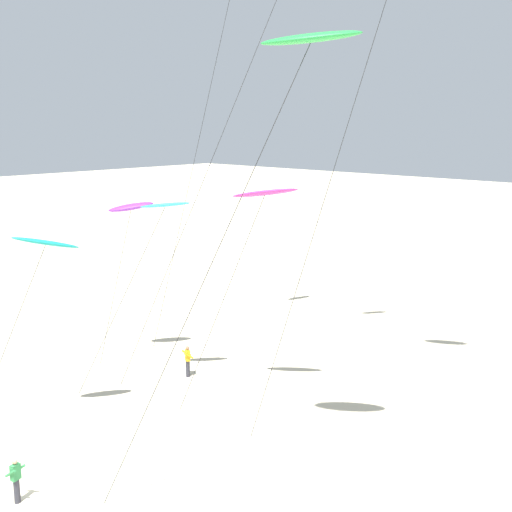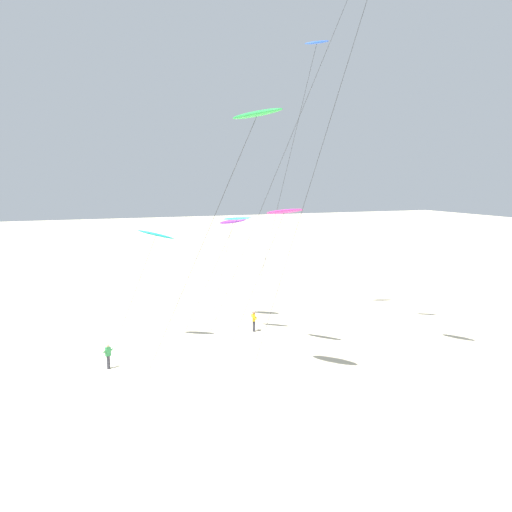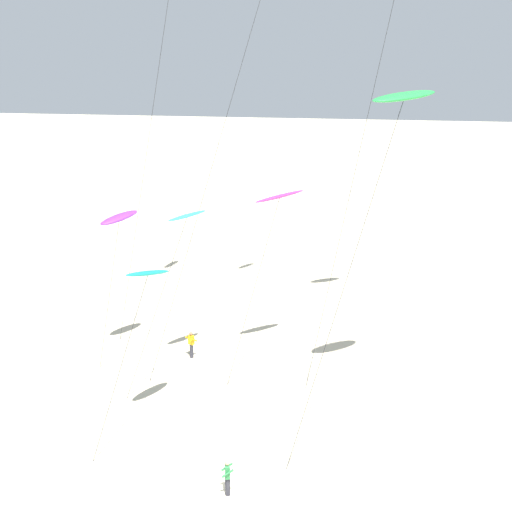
% 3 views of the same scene
% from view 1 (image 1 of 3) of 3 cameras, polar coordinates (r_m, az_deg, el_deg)
% --- Properties ---
extents(ground_plane, '(260.00, 260.00, 0.00)m').
position_cam_1_polar(ground_plane, '(27.00, -18.20, -18.37)').
color(ground_plane, beige).
extents(kite_purple, '(2.28, 2.77, 9.04)m').
position_cam_1_polar(kite_purple, '(36.10, -10.66, 4.08)').
color(kite_purple, purple).
rests_on(kite_purple, ground).
extents(kite_green, '(6.08, 7.04, 16.15)m').
position_cam_1_polar(kite_green, '(22.58, 4.63, 17.89)').
color(kite_green, green).
rests_on(kite_green, ground).
extents(kite_teal, '(3.07, 4.17, 8.64)m').
position_cam_1_polar(kite_teal, '(29.03, -17.59, 0.99)').
color(kite_teal, teal).
rests_on(kite_teal, ground).
extents(kite_cyan, '(3.76, 4.60, 9.46)m').
position_cam_1_polar(kite_cyan, '(32.09, -7.86, 4.14)').
color(kite_cyan, '#33BFE0').
rests_on(kite_cyan, ground).
extents(kite_magenta, '(3.88, 4.29, 10.40)m').
position_cam_1_polar(kite_magenta, '(29.83, 0.72, 5.27)').
color(kite_magenta, '#D8339E').
rests_on(kite_magenta, ground).
extents(kite_flyer_nearest, '(0.70, 0.68, 1.67)m').
position_cam_1_polar(kite_flyer_nearest, '(35.38, -5.86, -8.87)').
color(kite_flyer_nearest, '#33333D').
rests_on(kite_flyer_nearest, ground).
extents(kite_flyer_middle, '(0.62, 0.64, 1.67)m').
position_cam_1_polar(kite_flyer_middle, '(25.96, -19.83, -17.52)').
color(kite_flyer_middle, '#33333D').
rests_on(kite_flyer_middle, ground).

